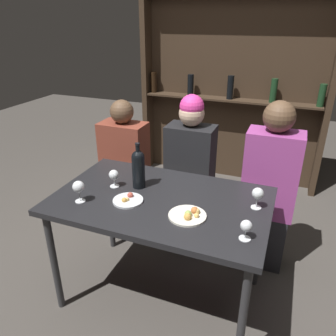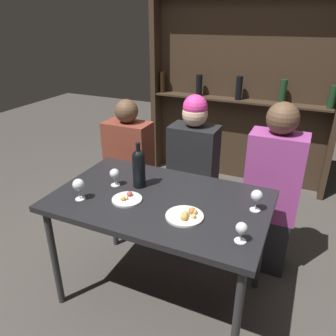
{
  "view_description": "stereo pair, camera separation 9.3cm",
  "coord_description": "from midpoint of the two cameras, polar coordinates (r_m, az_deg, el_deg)",
  "views": [
    {
      "loc": [
        0.67,
        -1.58,
        1.77
      ],
      "look_at": [
        0.0,
        0.12,
        0.92
      ],
      "focal_mm": 35.0,
      "sensor_mm": 36.0,
      "label": 1
    },
    {
      "loc": [
        0.75,
        -1.55,
        1.77
      ],
      "look_at": [
        0.0,
        0.12,
        0.92
      ],
      "focal_mm": 35.0,
      "sensor_mm": 36.0,
      "label": 2
    }
  ],
  "objects": [
    {
      "name": "seated_person_left",
      "position": [
        2.8,
        -8.34,
        -1.01
      ],
      "size": [
        0.37,
        0.22,
        1.19
      ],
      "color": "#26262B",
      "rests_on": "ground_plane"
    },
    {
      "name": "seated_person_center",
      "position": [
        2.56,
        2.75,
        -1.87
      ],
      "size": [
        0.35,
        0.22,
        1.28
      ],
      "color": "#26262B",
      "rests_on": "ground_plane"
    },
    {
      "name": "wine_glass_3",
      "position": [
        2.12,
        -10.66,
        -1.29
      ],
      "size": [
        0.06,
        0.06,
        0.12
      ],
      "color": "silver",
      "rests_on": "dining_table"
    },
    {
      "name": "dining_table",
      "position": [
        2.02,
        -2.58,
        -6.99
      ],
      "size": [
        1.3,
        0.8,
        0.77
      ],
      "color": "black",
      "rests_on": "ground_plane"
    },
    {
      "name": "wine_glass_2",
      "position": [
        1.9,
        14.01,
        -4.45
      ],
      "size": [
        0.07,
        0.07,
        0.13
      ],
      "color": "silver",
      "rests_on": "dining_table"
    },
    {
      "name": "ground_plane",
      "position": [
        2.47,
        -2.25,
        -20.99
      ],
      "size": [
        10.0,
        10.0,
        0.0
      ],
      "primitive_type": "plane",
      "color": "#47423D"
    },
    {
      "name": "wine_glass_0",
      "position": [
        1.99,
        -16.61,
        -3.27
      ],
      "size": [
        0.07,
        0.07,
        0.13
      ],
      "color": "silver",
      "rests_on": "dining_table"
    },
    {
      "name": "seated_person_right",
      "position": [
        2.46,
        16.01,
        -4.19
      ],
      "size": [
        0.37,
        0.22,
        1.29
      ],
      "color": "#26262B",
      "rests_on": "ground_plane"
    },
    {
      "name": "wine_bottle",
      "position": [
        2.07,
        -6.47,
        0.09
      ],
      "size": [
        0.08,
        0.08,
        0.3
      ],
      "color": "black",
      "rests_on": "dining_table"
    },
    {
      "name": "wine_rack_wall",
      "position": [
        3.7,
        10.37,
        14.61
      ],
      "size": [
        2.02,
        0.21,
        2.24
      ],
      "color": "#38281C",
      "rests_on": "ground_plane"
    },
    {
      "name": "food_plate_1",
      "position": [
        1.97,
        -8.33,
        -5.54
      ],
      "size": [
        0.18,
        0.18,
        0.04
      ],
      "color": "silver",
      "rests_on": "dining_table"
    },
    {
      "name": "food_plate_0",
      "position": [
        1.81,
        2.18,
        -8.18
      ],
      "size": [
        0.21,
        0.21,
        0.05
      ],
      "color": "silver",
      "rests_on": "dining_table"
    },
    {
      "name": "wine_glass_1",
      "position": [
        1.65,
        11.87,
        -10.0
      ],
      "size": [
        0.06,
        0.06,
        0.11
      ],
      "color": "silver",
      "rests_on": "dining_table"
    }
  ]
}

